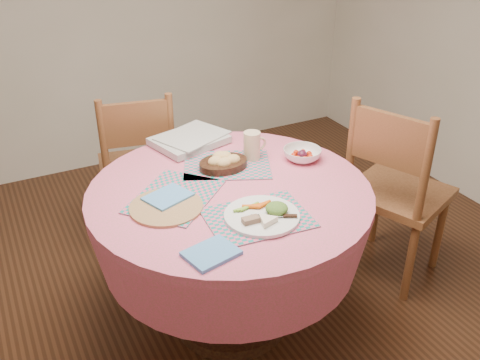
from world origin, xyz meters
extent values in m
plane|color=#331C0F|center=(0.00, 0.00, 0.00)|extent=(4.00, 4.00, 0.00)
cylinder|color=#CF616F|center=(0.00, 0.00, 0.73)|extent=(1.24, 1.24, 0.04)
cone|color=#CF616F|center=(0.00, 0.00, 0.56)|extent=(1.24, 1.24, 0.30)
cylinder|color=black|center=(0.00, 0.00, 0.22)|extent=(0.14, 0.14, 0.44)
cylinder|color=black|center=(0.00, 0.00, 0.03)|extent=(0.56, 0.56, 0.06)
cube|color=brown|center=(0.97, -0.03, 0.48)|extent=(0.60, 0.61, 0.04)
cylinder|color=brown|center=(1.21, -0.14, 0.24)|extent=(0.06, 0.06, 0.48)
cylinder|color=brown|center=(1.07, 0.22, 0.24)|extent=(0.06, 0.06, 0.48)
cylinder|color=brown|center=(0.87, -0.28, 0.24)|extent=(0.06, 0.06, 0.48)
cylinder|color=brown|center=(0.73, 0.08, 0.24)|extent=(0.06, 0.06, 0.48)
cylinder|color=brown|center=(0.85, -0.28, 0.75)|extent=(0.06, 0.06, 0.54)
cylinder|color=brown|center=(0.71, 0.08, 0.75)|extent=(0.06, 0.06, 0.54)
cube|color=brown|center=(0.78, -0.10, 0.86)|extent=(0.17, 0.37, 0.26)
cube|color=brown|center=(-0.14, 0.95, 0.45)|extent=(0.51, 0.50, 0.04)
cylinder|color=brown|center=(0.07, 1.09, 0.22)|extent=(0.05, 0.05, 0.45)
cylinder|color=brown|center=(-0.28, 1.16, 0.22)|extent=(0.05, 0.05, 0.45)
cylinder|color=brown|center=(0.01, 0.75, 0.22)|extent=(0.05, 0.05, 0.45)
cylinder|color=brown|center=(-0.34, 0.82, 0.22)|extent=(0.05, 0.05, 0.45)
cylinder|color=brown|center=(0.00, 0.73, 0.70)|extent=(0.05, 0.05, 0.50)
cylinder|color=brown|center=(-0.35, 0.80, 0.70)|extent=(0.05, 0.05, 0.50)
cube|color=brown|center=(-0.17, 0.77, 0.80)|extent=(0.36, 0.10, 0.24)
cube|color=#167F77|center=(-0.01, -0.26, 0.75)|extent=(0.43, 0.34, 0.01)
cube|color=#167F77|center=(-0.24, 0.04, 0.75)|extent=(0.50, 0.49, 0.01)
cube|color=#167F77|center=(0.09, 0.20, 0.75)|extent=(0.49, 0.44, 0.01)
cylinder|color=#976941|center=(-0.30, -0.03, 0.76)|extent=(0.30, 0.30, 0.01)
cube|color=#5291D4|center=(-0.27, -0.40, 0.76)|extent=(0.21, 0.18, 0.01)
cube|color=#5291D4|center=(-0.27, 0.03, 0.76)|extent=(0.22, 0.19, 0.01)
cylinder|color=white|center=(0.01, -0.27, 0.76)|extent=(0.30, 0.30, 0.01)
ellipsoid|color=#285B1F|center=(0.07, -0.28, 0.79)|extent=(0.10, 0.10, 0.04)
cylinder|color=#FFEACC|center=(0.00, -0.34, 0.78)|extent=(0.11, 0.11, 0.02)
cube|color=brown|center=(-0.06, -0.31, 0.78)|extent=(0.07, 0.04, 0.02)
cube|color=silver|center=(0.03, -0.30, 0.77)|extent=(0.14, 0.08, 0.00)
cylinder|color=black|center=(0.06, 0.18, 0.77)|extent=(0.23, 0.23, 0.03)
ellipsoid|color=#EEB97A|center=(0.02, 0.18, 0.81)|extent=(0.07, 0.06, 0.05)
ellipsoid|color=#EEB97A|center=(0.08, 0.21, 0.81)|extent=(0.07, 0.06, 0.05)
ellipsoid|color=#EEB97A|center=(0.10, 0.16, 0.81)|extent=(0.07, 0.06, 0.05)
ellipsoid|color=#EEB97A|center=(0.05, 0.15, 0.81)|extent=(0.07, 0.06, 0.05)
ellipsoid|color=#EEB97A|center=(0.06, 0.22, 0.81)|extent=(0.07, 0.06, 0.05)
cylinder|color=beige|center=(0.22, 0.21, 0.82)|extent=(0.08, 0.08, 0.13)
torus|color=beige|center=(0.26, 0.21, 0.82)|extent=(0.07, 0.01, 0.07)
imported|color=white|center=(0.43, 0.09, 0.78)|extent=(0.23, 0.23, 0.06)
sphere|color=red|center=(0.47, 0.09, 0.77)|extent=(0.03, 0.03, 0.03)
sphere|color=red|center=(0.46, 0.12, 0.77)|extent=(0.03, 0.03, 0.03)
sphere|color=red|center=(0.42, 0.13, 0.77)|extent=(0.03, 0.03, 0.03)
sphere|color=red|center=(0.40, 0.11, 0.77)|extent=(0.03, 0.03, 0.03)
sphere|color=red|center=(0.40, 0.08, 0.77)|extent=(0.03, 0.03, 0.03)
sphere|color=red|center=(0.42, 0.05, 0.77)|extent=(0.03, 0.03, 0.03)
sphere|color=red|center=(0.46, 0.06, 0.77)|extent=(0.03, 0.03, 0.03)
sphere|color=#461429|center=(0.43, 0.09, 0.78)|extent=(0.05, 0.05, 0.05)
cube|color=silver|center=(0.02, 0.50, 0.77)|extent=(0.40, 0.35, 0.03)
cube|color=silver|center=(0.04, 0.50, 0.80)|extent=(0.39, 0.36, 0.01)
camera|label=1|loc=(-0.88, -1.81, 1.89)|focal=40.00mm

